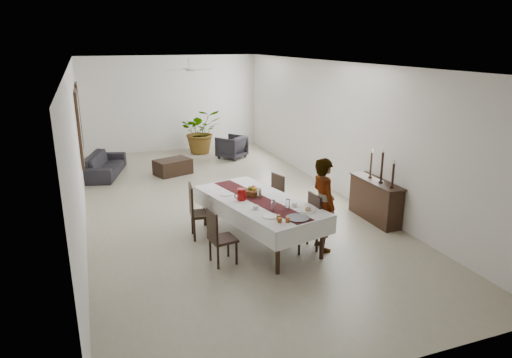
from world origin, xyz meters
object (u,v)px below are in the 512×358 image
object	(u,v)px
woman	(323,205)
sofa	(104,165)
red_pitcher	(242,194)
dining_table_top	(259,202)
sideboard_body	(375,201)

from	to	relation	value
woman	sofa	world-z (taller)	woman
red_pitcher	sofa	xyz separation A→B (m)	(-2.22, 5.59, -0.64)
dining_table_top	woman	xyz separation A→B (m)	(0.96, -0.73, 0.07)
dining_table_top	sideboard_body	distance (m)	2.72
dining_table_top	sideboard_body	bearing A→B (deg)	-10.93
sofa	woman	bearing A→B (deg)	-135.41
woman	sofa	size ratio (longest dim) A/B	0.83
woman	sofa	distance (m)	7.32
woman	sideboard_body	distance (m)	1.98
red_pitcher	sideboard_body	size ratio (longest dim) A/B	0.16
woman	sofa	bearing A→B (deg)	28.74
dining_table_top	sofa	world-z (taller)	dining_table_top
red_pitcher	sofa	bearing A→B (deg)	111.63
dining_table_top	red_pitcher	xyz separation A→B (m)	(-0.30, 0.09, 0.15)
sideboard_body	sofa	xyz separation A→B (m)	(-5.21, 5.54, -0.12)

